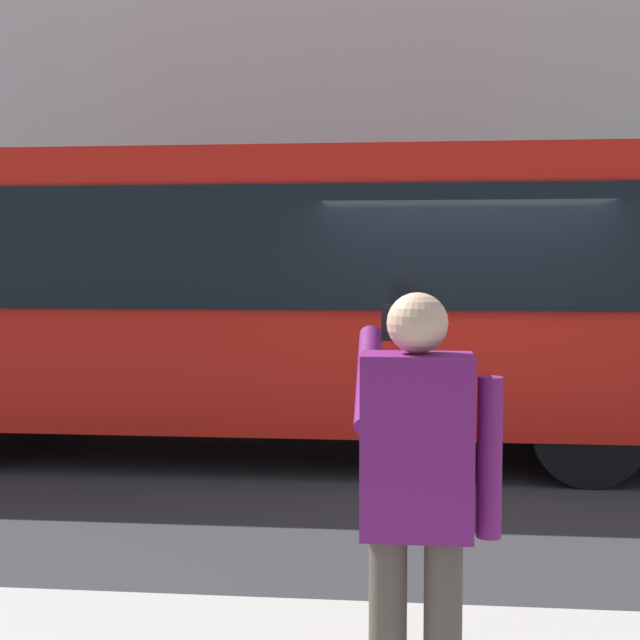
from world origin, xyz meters
name	(u,v)px	position (x,y,z in m)	size (l,w,h in m)	color
ground_plane	(460,473)	(0.00, 0.00, 0.00)	(60.00, 60.00, 0.00)	#2B2B2D
building_facade_far	(438,23)	(-0.02, -6.80, 5.99)	(28.00, 1.55, 12.00)	beige
red_bus	(267,290)	(1.93, -0.74, 1.68)	(9.05, 2.54, 3.08)	red
pedestrian_photographer	(417,488)	(0.48, 4.91, 1.14)	(0.53, 0.52, 1.70)	#4C4238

